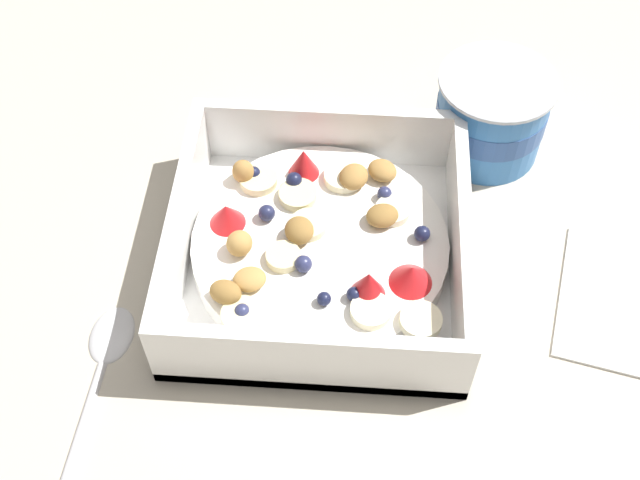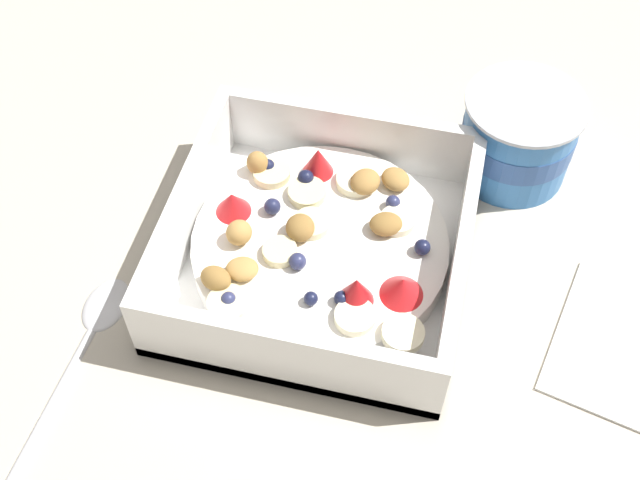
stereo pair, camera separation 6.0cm
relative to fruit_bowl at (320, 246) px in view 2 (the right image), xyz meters
The scene contains 4 objects.
ground_plane 0.03m from the fruit_bowl, 65.02° to the right, with size 2.40×2.40×0.00m, color beige.
fruit_bowl is the anchor object (origin of this frame).
spoon 0.18m from the fruit_bowl, 145.70° to the right, with size 0.03×0.17×0.01m.
yogurt_cup 0.19m from the fruit_bowl, 44.95° to the left, with size 0.10×0.10×0.08m.
Camera 2 is at (0.08, -0.33, 0.51)m, focal length 44.98 mm.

